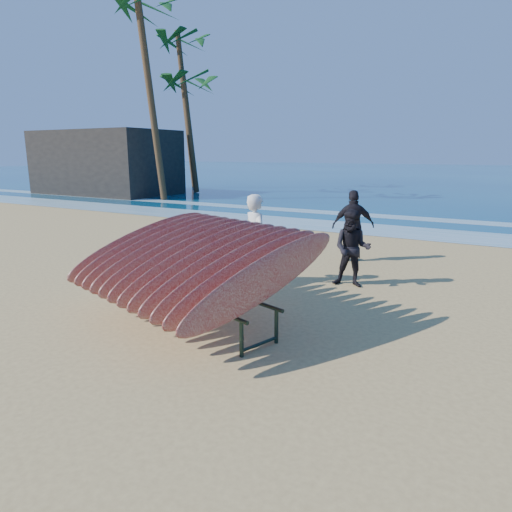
% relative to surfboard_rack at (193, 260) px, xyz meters
% --- Properties ---
extents(ground, '(120.00, 120.00, 0.00)m').
position_rel_surfboard_rack_xyz_m(ground, '(0.60, 0.09, -1.00)').
color(ground, tan).
rests_on(ground, ground).
extents(ocean, '(160.00, 160.00, 0.00)m').
position_rel_surfboard_rack_xyz_m(ocean, '(0.60, 55.09, -0.99)').
color(ocean, navy).
rests_on(ocean, ground).
extents(foam_near, '(160.00, 160.00, 0.00)m').
position_rel_surfboard_rack_xyz_m(foam_near, '(0.60, 10.09, -0.99)').
color(foam_near, white).
rests_on(foam_near, ground).
extents(foam_far, '(160.00, 160.00, 0.00)m').
position_rel_surfboard_rack_xyz_m(foam_far, '(0.60, 13.59, -0.99)').
color(foam_far, white).
rests_on(foam_far, ground).
extents(surfboard_rack, '(3.88, 3.70, 1.68)m').
position_rel_surfboard_rack_xyz_m(surfboard_rack, '(0.00, 0.00, 0.00)').
color(surfboard_rack, black).
rests_on(surfboard_rack, ground).
extents(person_white, '(0.79, 0.72, 1.81)m').
position_rel_surfboard_rack_xyz_m(person_white, '(-0.24, 2.37, -0.09)').
color(person_white, silver).
rests_on(person_white, ground).
extents(person_dark_a, '(0.82, 0.69, 1.53)m').
position_rel_surfboard_rack_xyz_m(person_dark_a, '(1.52, 3.10, -0.23)').
color(person_dark_a, black).
rests_on(person_dark_a, ground).
extents(person_dark_b, '(1.09, 0.86, 1.73)m').
position_rel_surfboard_rack_xyz_m(person_dark_b, '(0.84, 5.24, -0.13)').
color(person_dark_b, black).
rests_on(person_dark_b, ground).
extents(building, '(8.84, 4.91, 3.93)m').
position_rel_surfboard_rack_xyz_m(building, '(-18.82, 15.58, 0.97)').
color(building, '#2D2823').
rests_on(building, ground).
extents(palm_left, '(5.20, 5.20, 10.58)m').
position_rel_surfboard_rack_xyz_m(palm_left, '(-13.00, 13.62, 8.66)').
color(palm_left, brown).
rests_on(palm_left, ground).
extents(palm_mid, '(5.20, 5.20, 7.53)m').
position_rel_surfboard_rack_xyz_m(palm_mid, '(-14.26, 18.44, 5.68)').
color(palm_mid, brown).
rests_on(palm_mid, ground).
extents(palm_right, '(5.20, 5.20, 10.70)m').
position_rel_surfboard_rack_xyz_m(palm_right, '(-16.65, 21.21, 8.78)').
color(palm_right, brown).
rests_on(palm_right, ground).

